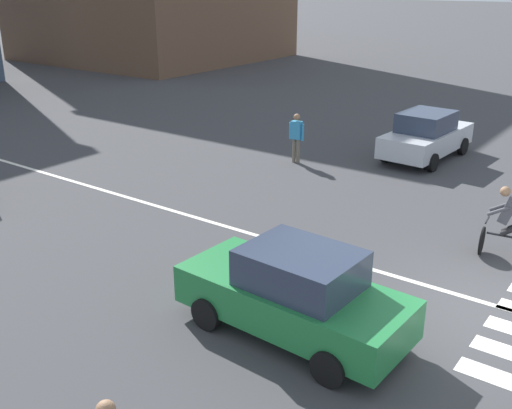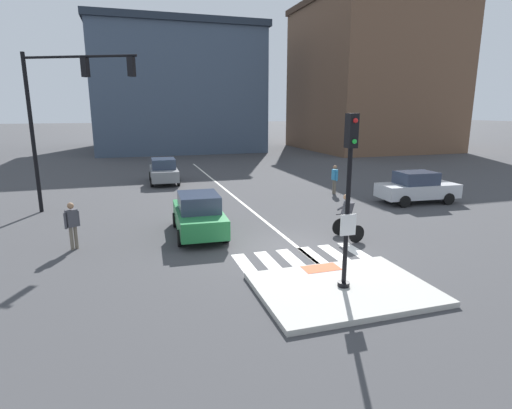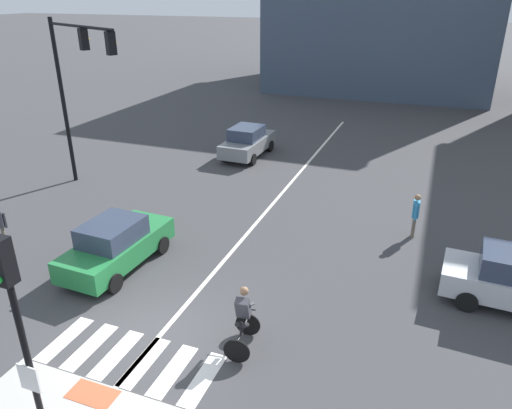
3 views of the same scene
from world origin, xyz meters
TOP-DOWN VIEW (x-y plane):
  - ground_plane at (0.00, 0.00)m, footprint 300.00×300.00m
  - lane_centre_line at (0.24, 10.00)m, footprint 0.14×28.00m
  - car_silver_cross_right at (8.99, 4.87)m, footprint 4.19×2.03m
  - car_green_westbound_near at (-2.83, 2.67)m, footprint 1.98×4.17m
  - cyclist at (2.43, 0.52)m, footprint 0.78×1.16m
  - pedestrian_waiting_far_side at (5.96, 8.21)m, footprint 0.24×0.55m

SIDE VIEW (x-z plane):
  - ground_plane at x=0.00m, z-range 0.00..0.00m
  - lane_centre_line at x=0.24m, z-range 0.00..0.01m
  - car_silver_cross_right at x=8.99m, z-range -0.01..1.63m
  - car_green_westbound_near at x=-2.83m, z-range -0.01..1.63m
  - cyclist at x=2.43m, z-range 0.03..1.71m
  - pedestrian_waiting_far_side at x=5.96m, z-range 0.15..1.82m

